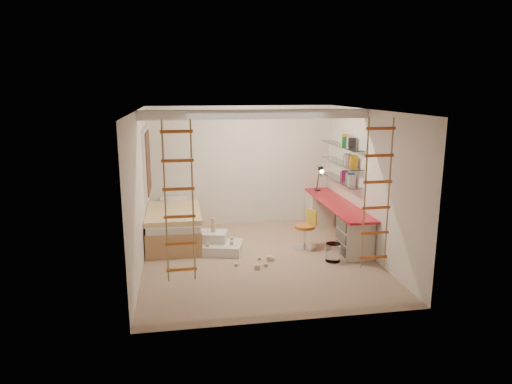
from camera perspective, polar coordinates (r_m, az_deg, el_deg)
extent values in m
plane|color=#9E7E66|center=(8.18, 0.35, -8.34)|extent=(4.50, 4.50, 0.00)
cube|color=white|center=(7.94, 0.00, 9.69)|extent=(4.00, 0.18, 0.16)
cube|color=white|center=(9.15, -13.57, 3.63)|extent=(0.06, 1.15, 1.35)
cube|color=#4C2D1E|center=(9.15, -13.32, 3.64)|extent=(0.02, 1.00, 1.20)
cylinder|color=white|center=(8.13, 9.60, -7.46)|extent=(0.26, 0.26, 0.32)
cube|color=red|center=(9.16, 10.11, -1.44)|extent=(0.55, 2.80, 0.04)
cube|color=beige|center=(10.26, 7.99, -1.99)|extent=(0.52, 0.55, 0.71)
cube|color=beige|center=(8.37, 12.30, -5.59)|extent=(0.52, 0.55, 0.71)
cube|color=#4C4742|center=(8.19, 10.63, -4.03)|extent=(0.02, 0.50, 0.18)
cube|color=#4C4742|center=(8.26, 10.57, -5.49)|extent=(0.02, 0.50, 0.18)
cube|color=#4C4742|center=(8.33, 10.51, -6.93)|extent=(0.02, 0.50, 0.18)
cube|color=white|center=(9.39, 10.47, 1.52)|extent=(0.25, 1.80, 0.01)
cube|color=white|center=(9.33, 10.55, 3.63)|extent=(0.25, 1.80, 0.01)
cube|color=white|center=(9.28, 10.64, 5.76)|extent=(0.25, 1.80, 0.01)
cube|color=#AD7F51|center=(9.16, -10.18, -4.72)|extent=(1.00, 2.00, 0.45)
cube|color=white|center=(9.08, -10.25, -3.00)|extent=(0.95, 1.95, 0.12)
cube|color=gold|center=(8.91, -10.28, -2.58)|extent=(1.02, 1.60, 0.10)
cube|color=white|center=(9.83, -10.24, -1.07)|extent=(0.55, 0.35, 0.12)
cylinder|color=black|center=(10.20, 7.70, 0.27)|extent=(0.14, 0.14, 0.02)
cylinder|color=black|center=(10.16, 7.74, 1.31)|extent=(0.02, 0.15, 0.36)
cylinder|color=black|center=(10.02, 7.95, 2.60)|extent=(0.02, 0.27, 0.20)
cone|color=black|center=(9.90, 8.16, 2.77)|extent=(0.12, 0.14, 0.15)
cylinder|color=#FFEABF|center=(9.86, 8.23, 2.55)|extent=(0.08, 0.04, 0.08)
cylinder|color=#B86423|center=(8.61, 6.10, -4.33)|extent=(0.49, 0.49, 0.05)
cube|color=gold|center=(8.65, 6.96, -3.08)|extent=(0.13, 0.29, 0.27)
cylinder|color=silver|center=(8.67, 6.07, -5.53)|extent=(0.06, 0.06, 0.38)
cylinder|color=silver|center=(8.74, 6.04, -6.86)|extent=(0.56, 0.56, 0.05)
cube|color=silver|center=(8.50, -4.54, -6.91)|extent=(0.94, 0.81, 0.18)
cube|color=silver|center=(8.55, -5.35, -5.55)|extent=(0.58, 0.51, 0.18)
cube|color=#CCB284|center=(8.51, -5.36, -4.72)|extent=(0.10, 0.10, 0.08)
cube|color=#CCB284|center=(8.49, -5.37, -4.24)|extent=(0.09, 0.09, 0.07)
cube|color=#CCB284|center=(8.46, -5.39, -3.63)|extent=(0.07, 0.07, 0.12)
cube|color=#CCB284|center=(8.35, -3.09, -6.40)|extent=(0.06, 0.06, 0.06)
cube|color=#CCB284|center=(8.60, -3.03, -5.82)|extent=(0.06, 0.06, 0.06)
cube|color=#CCB284|center=(8.28, -6.11, -6.62)|extent=(0.06, 0.06, 0.06)
cube|color=#CCB284|center=(7.72, 0.12, -9.41)|extent=(0.07, 0.07, 0.07)
cube|color=#CCB284|center=(7.84, -2.45, -9.04)|extent=(0.07, 0.07, 0.07)
cube|color=#CCB284|center=(7.83, 1.23, -9.07)|extent=(0.07, 0.07, 0.07)
cube|color=#CCB284|center=(8.08, 2.13, -8.36)|extent=(0.07, 0.07, 0.07)
cube|color=#CCB284|center=(8.11, 0.46, -8.29)|extent=(0.07, 0.07, 0.07)
cube|color=#CCB284|center=(8.09, 1.65, -8.33)|extent=(0.07, 0.07, 0.07)
cube|color=white|center=(9.37, 10.49, 2.22)|extent=(0.14, 0.52, 0.22)
cube|color=#194CA5|center=(9.31, 10.58, 4.34)|extent=(0.14, 0.58, 0.22)
cube|color=#1E722D|center=(9.27, 10.67, 6.48)|extent=(0.14, 0.46, 0.22)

